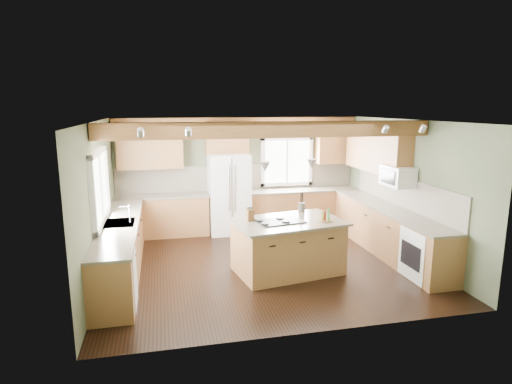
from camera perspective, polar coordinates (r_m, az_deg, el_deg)
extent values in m
plane|color=black|center=(7.97, 1.04, -9.54)|extent=(5.60, 5.60, 0.00)
plane|color=silver|center=(7.45, 1.12, 9.49)|extent=(5.60, 5.60, 0.00)
plane|color=#444F38|center=(10.01, -2.28, 2.51)|extent=(5.60, 0.00, 5.60)
plane|color=#444F38|center=(7.47, -20.29, -1.28)|extent=(0.00, 5.00, 5.00)
plane|color=#444F38|center=(8.69, 19.34, 0.49)|extent=(0.00, 5.00, 5.00)
cube|color=#543318|center=(7.02, 1.98, 8.30)|extent=(5.55, 0.26, 0.26)
cube|color=#543318|center=(9.80, -2.23, 9.60)|extent=(5.55, 0.20, 0.10)
cube|color=brown|center=(10.01, -2.26, 1.99)|extent=(5.58, 0.03, 0.58)
cube|color=brown|center=(8.74, 19.05, -0.04)|extent=(0.03, 3.70, 0.58)
cube|color=brown|center=(9.74, -12.36, -3.18)|extent=(2.02, 0.60, 0.88)
cube|color=#474034|center=(9.63, -12.47, -0.53)|extent=(2.06, 0.64, 0.04)
cube|color=brown|center=(10.26, 6.28, -2.23)|extent=(2.62, 0.60, 0.88)
cube|color=#474034|center=(10.16, 6.34, 0.29)|extent=(2.66, 0.64, 0.04)
cube|color=brown|center=(7.71, -17.57, -7.36)|extent=(0.60, 3.70, 0.88)
cube|color=#474034|center=(7.58, -17.78, -4.06)|extent=(0.64, 3.74, 0.04)
cube|color=brown|center=(8.77, 17.13, -5.05)|extent=(0.60, 3.70, 0.88)
cube|color=#474034|center=(8.66, 17.31, -2.13)|extent=(0.64, 3.74, 0.04)
cube|color=brown|center=(9.60, -13.95, 5.71)|extent=(1.40, 0.35, 0.90)
cube|color=brown|center=(9.69, -3.90, 7.26)|extent=(0.96, 0.35, 0.70)
cube|color=brown|center=(9.28, 15.77, 5.43)|extent=(0.35, 2.20, 0.90)
cube|color=brown|center=(10.42, 10.49, 6.28)|extent=(0.90, 0.35, 0.90)
cube|color=white|center=(7.47, -20.22, 0.68)|extent=(0.04, 1.60, 1.05)
cube|color=white|center=(10.22, 4.10, 4.09)|extent=(1.10, 0.04, 1.00)
cube|color=#262628|center=(7.58, -17.79, -4.02)|extent=(0.50, 0.65, 0.03)
cylinder|color=#B2B2B7|center=(7.52, -16.49, -2.91)|extent=(0.02, 0.02, 0.28)
cube|color=white|center=(6.50, -18.44, -11.08)|extent=(0.60, 0.60, 0.84)
cube|color=white|center=(7.72, 21.82, -7.70)|extent=(0.60, 0.72, 0.84)
cube|color=white|center=(8.49, 18.37, 2.02)|extent=(0.40, 0.70, 0.38)
cone|color=#B2B2B7|center=(6.98, 1.21, 3.42)|extent=(0.18, 0.18, 0.16)
cone|color=#B2B2B7|center=(7.36, 7.44, 3.75)|extent=(0.18, 0.18, 0.16)
cube|color=silver|center=(9.66, -3.61, -0.24)|extent=(0.90, 0.74, 1.80)
cube|color=olive|center=(7.49, 4.24, -7.39)|extent=(1.89, 1.34, 0.88)
cube|color=#474034|center=(7.36, 4.29, -3.99)|extent=(2.03, 1.47, 0.04)
cube|color=black|center=(7.29, 3.27, -3.88)|extent=(0.83, 0.62, 0.02)
cube|color=brown|center=(7.29, -0.81, -3.12)|extent=(0.14, 0.12, 0.20)
cylinder|color=#3E3832|center=(7.98, 6.09, -2.02)|extent=(0.16, 0.16, 0.17)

